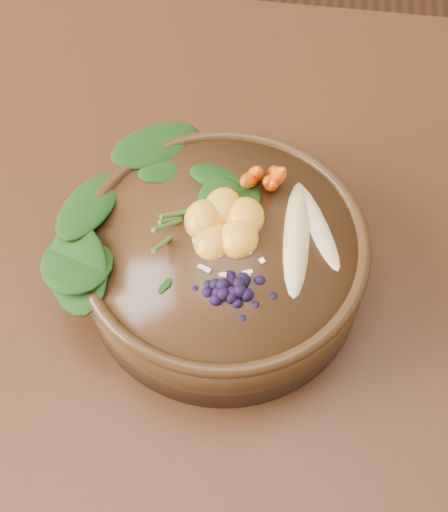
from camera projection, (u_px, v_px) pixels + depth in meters
The scene contains 9 objects.
ground at pixel (226, 471), 1.39m from camera, with size 4.00×4.00×0.00m, color #381E0F.
dining_table at pixel (228, 313), 0.84m from camera, with size 1.60×0.90×0.75m.
stoneware_bowl at pixel (224, 261), 0.72m from camera, with size 0.28×0.28×0.08m, color #402611.
kale_heap at pixel (175, 182), 0.70m from camera, with size 0.19×0.17×0.04m, color #184110, non-canonical shape.
carrot_cluster at pixel (270, 151), 0.70m from camera, with size 0.06×0.06×0.08m, color orange, non-canonical shape.
banana_halves at pixel (308, 224), 0.69m from camera, with size 0.09×0.16×0.03m.
mandarin_cluster at pixel (225, 216), 0.69m from camera, with size 0.08×0.09×0.03m, color gold, non-canonical shape.
blueberry_pile at pixel (232, 282), 0.64m from camera, with size 0.13×0.10×0.04m, color black, non-canonical shape.
coconut_flakes at pixel (228, 255), 0.68m from camera, with size 0.09×0.07×0.01m, color white, non-canonical shape.
Camera 1 is at (0.05, -0.39, 1.40)m, focal length 50.00 mm.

